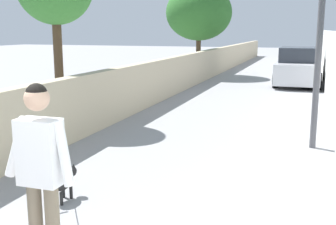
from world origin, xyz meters
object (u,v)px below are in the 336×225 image
object	(u,v)px
person_skateboarder	(41,163)
car_near	(298,68)
dog	(63,181)
tree_left_near	(199,13)

from	to	relation	value
person_skateboarder	car_near	size ratio (longest dim) A/B	0.43
person_skateboarder	dog	world-z (taller)	person_skateboarder
dog	car_near	size ratio (longest dim) A/B	0.47
tree_left_near	person_skateboarder	xyz separation A→B (m)	(-17.40, -3.09, -1.95)
dog	car_near	world-z (taller)	car_near
dog	car_near	bearing A→B (deg)	-10.61
car_near	tree_left_near	bearing A→B (deg)	65.33
person_skateboarder	dog	bearing A→B (deg)	27.25
tree_left_near	car_near	bearing A→B (deg)	-114.67
dog	car_near	distance (m)	13.84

